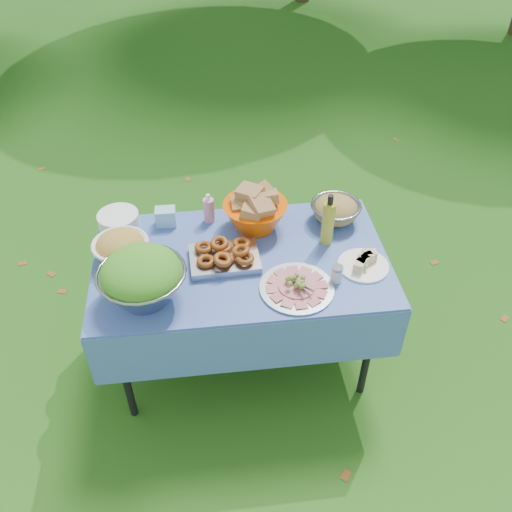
{
  "coord_description": "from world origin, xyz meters",
  "views": [
    {
      "loc": [
        -0.16,
        -2.02,
        2.55
      ],
      "look_at": [
        0.07,
        0.0,
        0.77
      ],
      "focal_mm": 38.0,
      "sensor_mm": 36.0,
      "label": 1
    }
  ],
  "objects_px": {
    "salad_bowl": "(142,277)",
    "pasta_bowl_steel": "(336,210)",
    "bread_bowl": "(255,209)",
    "charcuterie_platter": "(297,283)",
    "plate_stack": "(119,222)",
    "picnic_table": "(242,311)",
    "oil_bottle": "(328,219)"
  },
  "relations": [
    {
      "from": "picnic_table",
      "to": "salad_bowl",
      "type": "xyz_separation_m",
      "value": [
        -0.46,
        -0.22,
        0.51
      ]
    },
    {
      "from": "picnic_table",
      "to": "bread_bowl",
      "type": "xyz_separation_m",
      "value": [
        0.1,
        0.25,
        0.49
      ]
    },
    {
      "from": "pasta_bowl_steel",
      "to": "salad_bowl",
      "type": "bearing_deg",
      "value": -154.31
    },
    {
      "from": "salad_bowl",
      "to": "picnic_table",
      "type": "bearing_deg",
      "value": 25.55
    },
    {
      "from": "bread_bowl",
      "to": "oil_bottle",
      "type": "height_order",
      "value": "oil_bottle"
    },
    {
      "from": "salad_bowl",
      "to": "bread_bowl",
      "type": "xyz_separation_m",
      "value": [
        0.56,
        0.47,
        -0.02
      ]
    },
    {
      "from": "picnic_table",
      "to": "plate_stack",
      "type": "relative_size",
      "value": 6.84
    },
    {
      "from": "pasta_bowl_steel",
      "to": "charcuterie_platter",
      "type": "distance_m",
      "value": 0.58
    },
    {
      "from": "plate_stack",
      "to": "oil_bottle",
      "type": "bearing_deg",
      "value": -11.77
    },
    {
      "from": "salad_bowl",
      "to": "oil_bottle",
      "type": "height_order",
      "value": "oil_bottle"
    },
    {
      "from": "pasta_bowl_steel",
      "to": "charcuterie_platter",
      "type": "height_order",
      "value": "pasta_bowl_steel"
    },
    {
      "from": "picnic_table",
      "to": "charcuterie_platter",
      "type": "xyz_separation_m",
      "value": [
        0.24,
        -0.24,
        0.42
      ]
    },
    {
      "from": "oil_bottle",
      "to": "picnic_table",
      "type": "bearing_deg",
      "value": -169.55
    },
    {
      "from": "pasta_bowl_steel",
      "to": "charcuterie_platter",
      "type": "xyz_separation_m",
      "value": [
        -0.3,
        -0.5,
        -0.03
      ]
    },
    {
      "from": "pasta_bowl_steel",
      "to": "oil_bottle",
      "type": "bearing_deg",
      "value": -115.74
    },
    {
      "from": "picnic_table",
      "to": "bread_bowl",
      "type": "relative_size",
      "value": 4.31
    },
    {
      "from": "plate_stack",
      "to": "charcuterie_platter",
      "type": "distance_m",
      "value": 1.01
    },
    {
      "from": "charcuterie_platter",
      "to": "plate_stack",
      "type": "bearing_deg",
      "value": 147.17
    },
    {
      "from": "pasta_bowl_steel",
      "to": "oil_bottle",
      "type": "height_order",
      "value": "oil_bottle"
    },
    {
      "from": "salad_bowl",
      "to": "plate_stack",
      "type": "height_order",
      "value": "salad_bowl"
    },
    {
      "from": "bread_bowl",
      "to": "charcuterie_platter",
      "type": "bearing_deg",
      "value": -74.49
    },
    {
      "from": "picnic_table",
      "to": "pasta_bowl_steel",
      "type": "distance_m",
      "value": 0.74
    },
    {
      "from": "salad_bowl",
      "to": "plate_stack",
      "type": "relative_size",
      "value": 1.86
    },
    {
      "from": "picnic_table",
      "to": "salad_bowl",
      "type": "relative_size",
      "value": 3.67
    },
    {
      "from": "picnic_table",
      "to": "bread_bowl",
      "type": "bearing_deg",
      "value": 68.3
    },
    {
      "from": "pasta_bowl_steel",
      "to": "oil_bottle",
      "type": "relative_size",
      "value": 0.91
    },
    {
      "from": "bread_bowl",
      "to": "plate_stack",
      "type": "bearing_deg",
      "value": 175.73
    },
    {
      "from": "salad_bowl",
      "to": "bread_bowl",
      "type": "distance_m",
      "value": 0.73
    },
    {
      "from": "charcuterie_platter",
      "to": "oil_bottle",
      "type": "xyz_separation_m",
      "value": [
        0.21,
        0.33,
        0.1
      ]
    },
    {
      "from": "plate_stack",
      "to": "oil_bottle",
      "type": "relative_size",
      "value": 0.74
    },
    {
      "from": "salad_bowl",
      "to": "pasta_bowl_steel",
      "type": "height_order",
      "value": "salad_bowl"
    },
    {
      "from": "plate_stack",
      "to": "bread_bowl",
      "type": "bearing_deg",
      "value": -4.27
    }
  ]
}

